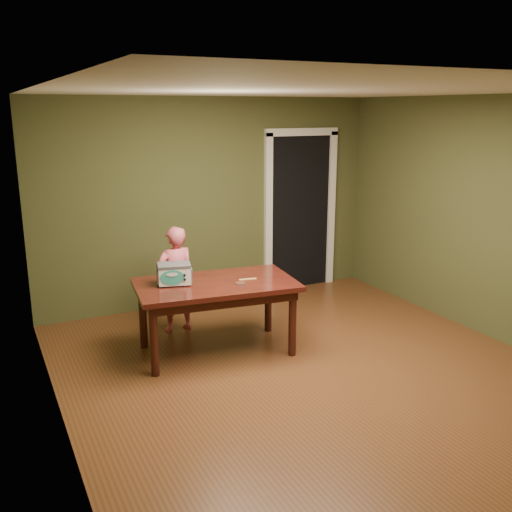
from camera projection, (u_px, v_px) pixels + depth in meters
name	position (u px, v px, depth m)	size (l,w,h in m)	color
floor	(314.00, 375.00, 5.40)	(5.00, 5.00, 0.00)	brown
room_shell	(319.00, 196.00, 4.97)	(4.52, 5.02, 2.61)	#3F4424
doorway	(289.00, 210.00, 8.11)	(1.10, 0.66, 2.25)	black
dining_table	(216.00, 292.00, 5.78)	(1.70, 1.09, 0.75)	black
toy_oven	(174.00, 273.00, 5.66)	(0.38, 0.30, 0.21)	#4C4F54
baking_pan	(240.00, 284.00, 5.67)	(0.10, 0.10, 0.02)	silver
spatula	(248.00, 279.00, 5.85)	(0.18, 0.03, 0.01)	#EABC65
child	(176.00, 279.00, 6.35)	(0.44, 0.29, 1.21)	#E25D70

